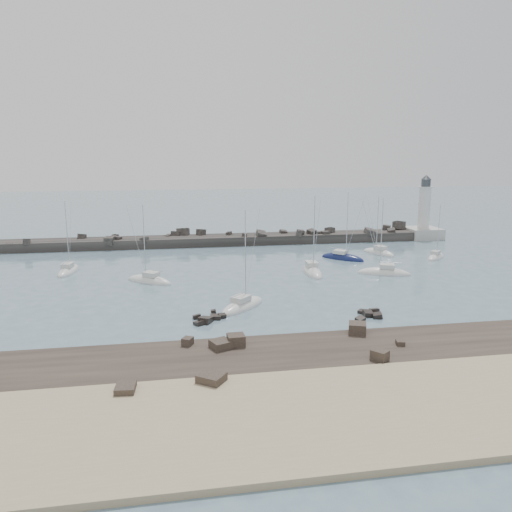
{
  "coord_description": "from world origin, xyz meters",
  "views": [
    {
      "loc": [
        -7.93,
        -63.15,
        18.47
      ],
      "look_at": [
        5.06,
        12.0,
        2.71
      ],
      "focal_mm": 35.0,
      "sensor_mm": 36.0,
      "label": 1
    }
  ],
  "objects_px": {
    "sailboat_6": "(243,307)",
    "sailboat_7": "(342,258)",
    "sailboat_8": "(384,273)",
    "sailboat_9": "(379,253)",
    "sailboat_3": "(69,271)",
    "sailboat_5": "(312,272)",
    "sailboat_11": "(436,257)",
    "sailboat_4": "(149,281)",
    "lighthouse": "(423,224)"
  },
  "relations": [
    {
      "from": "sailboat_3",
      "to": "sailboat_9",
      "type": "xyz_separation_m",
      "value": [
        54.29,
        5.35,
        0.01
      ]
    },
    {
      "from": "sailboat_4",
      "to": "sailboat_8",
      "type": "relative_size",
      "value": 0.95
    },
    {
      "from": "sailboat_6",
      "to": "sailboat_11",
      "type": "bearing_deg",
      "value": 30.95
    },
    {
      "from": "lighthouse",
      "to": "sailboat_3",
      "type": "relative_size",
      "value": 1.2
    },
    {
      "from": "sailboat_8",
      "to": "sailboat_9",
      "type": "distance_m",
      "value": 16.12
    },
    {
      "from": "lighthouse",
      "to": "sailboat_8",
      "type": "xyz_separation_m",
      "value": [
        -22.45,
        -30.28,
        -2.95
      ]
    },
    {
      "from": "sailboat_5",
      "to": "sailboat_11",
      "type": "xyz_separation_m",
      "value": [
        25.06,
        7.28,
        -0.02
      ]
    },
    {
      "from": "lighthouse",
      "to": "sailboat_6",
      "type": "relative_size",
      "value": 1.14
    },
    {
      "from": "sailboat_4",
      "to": "sailboat_5",
      "type": "relative_size",
      "value": 0.92
    },
    {
      "from": "sailboat_8",
      "to": "sailboat_9",
      "type": "bearing_deg",
      "value": 69.57
    },
    {
      "from": "sailboat_8",
      "to": "sailboat_9",
      "type": "xyz_separation_m",
      "value": [
        5.63,
        15.11,
        0.0
      ]
    },
    {
      "from": "sailboat_3",
      "to": "sailboat_4",
      "type": "distance_m",
      "value": 15.39
    },
    {
      "from": "sailboat_5",
      "to": "lighthouse",
      "type": "bearing_deg",
      "value": 39.78
    },
    {
      "from": "sailboat_4",
      "to": "sailboat_9",
      "type": "relative_size",
      "value": 1.04
    },
    {
      "from": "sailboat_3",
      "to": "sailboat_7",
      "type": "distance_m",
      "value": 46.16
    },
    {
      "from": "lighthouse",
      "to": "sailboat_6",
      "type": "bearing_deg",
      "value": -137.01
    },
    {
      "from": "sailboat_11",
      "to": "sailboat_8",
      "type": "bearing_deg",
      "value": -145.34
    },
    {
      "from": "lighthouse",
      "to": "sailboat_5",
      "type": "distance_m",
      "value": 43.43
    },
    {
      "from": "sailboat_4",
      "to": "sailboat_6",
      "type": "xyz_separation_m",
      "value": [
        11.64,
        -14.47,
        -0.0
      ]
    },
    {
      "from": "sailboat_4",
      "to": "sailboat_9",
      "type": "xyz_separation_m",
      "value": [
        41.44,
        13.82,
        0.01
      ]
    },
    {
      "from": "sailboat_11",
      "to": "lighthouse",
      "type": "bearing_deg",
      "value": 68.06
    },
    {
      "from": "sailboat_8",
      "to": "sailboat_7",
      "type": "bearing_deg",
      "value": 102.06
    },
    {
      "from": "sailboat_3",
      "to": "sailboat_4",
      "type": "relative_size",
      "value": 0.99
    },
    {
      "from": "sailboat_4",
      "to": "sailboat_6",
      "type": "relative_size",
      "value": 0.95
    },
    {
      "from": "lighthouse",
      "to": "sailboat_4",
      "type": "relative_size",
      "value": 1.19
    },
    {
      "from": "sailboat_5",
      "to": "sailboat_8",
      "type": "bearing_deg",
      "value": -13.24
    },
    {
      "from": "sailboat_3",
      "to": "sailboat_6",
      "type": "xyz_separation_m",
      "value": [
        24.49,
        -22.95,
        -0.0
      ]
    },
    {
      "from": "sailboat_11",
      "to": "sailboat_3",
      "type": "bearing_deg",
      "value": -179.94
    },
    {
      "from": "sailboat_8",
      "to": "sailboat_4",
      "type": "bearing_deg",
      "value": 177.95
    },
    {
      "from": "sailboat_5",
      "to": "sailboat_7",
      "type": "height_order",
      "value": "sailboat_5"
    },
    {
      "from": "sailboat_7",
      "to": "sailboat_11",
      "type": "xyz_separation_m",
      "value": [
        16.77,
        -2.11,
        -0.0
      ]
    },
    {
      "from": "sailboat_4",
      "to": "sailboat_11",
      "type": "bearing_deg",
      "value": 9.69
    },
    {
      "from": "sailboat_5",
      "to": "sailboat_9",
      "type": "relative_size",
      "value": 1.13
    },
    {
      "from": "sailboat_5",
      "to": "sailboat_9",
      "type": "distance_m",
      "value": 20.71
    },
    {
      "from": "lighthouse",
      "to": "sailboat_7",
      "type": "relative_size",
      "value": 1.14
    },
    {
      "from": "sailboat_4",
      "to": "sailboat_3",
      "type": "bearing_deg",
      "value": 146.58
    },
    {
      "from": "sailboat_3",
      "to": "sailboat_8",
      "type": "distance_m",
      "value": 49.63
    },
    {
      "from": "sailboat_6",
      "to": "sailboat_7",
      "type": "relative_size",
      "value": 1.0
    },
    {
      "from": "sailboat_6",
      "to": "sailboat_7",
      "type": "xyz_separation_m",
      "value": [
        21.62,
        25.13,
        0.0
      ]
    },
    {
      "from": "sailboat_9",
      "to": "sailboat_4",
      "type": "bearing_deg",
      "value": -161.55
    },
    {
      "from": "sailboat_7",
      "to": "sailboat_3",
      "type": "bearing_deg",
      "value": -177.29
    },
    {
      "from": "sailboat_9",
      "to": "sailboat_7",
      "type": "bearing_deg",
      "value": -158.84
    },
    {
      "from": "lighthouse",
      "to": "sailboat_5",
      "type": "bearing_deg",
      "value": -140.22
    },
    {
      "from": "sailboat_7",
      "to": "sailboat_8",
      "type": "height_order",
      "value": "sailboat_7"
    },
    {
      "from": "sailboat_4",
      "to": "sailboat_5",
      "type": "distance_m",
      "value": 25.0
    },
    {
      "from": "sailboat_6",
      "to": "sailboat_11",
      "type": "relative_size",
      "value": 1.23
    },
    {
      "from": "sailboat_5",
      "to": "sailboat_11",
      "type": "bearing_deg",
      "value": 16.2
    },
    {
      "from": "sailboat_3",
      "to": "sailboat_11",
      "type": "xyz_separation_m",
      "value": [
        62.87,
        0.07,
        -0.01
      ]
    },
    {
      "from": "sailboat_3",
      "to": "sailboat_11",
      "type": "bearing_deg",
      "value": 0.06
    },
    {
      "from": "sailboat_6",
      "to": "sailboat_9",
      "type": "relative_size",
      "value": 1.1
    }
  ]
}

